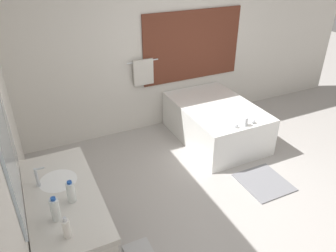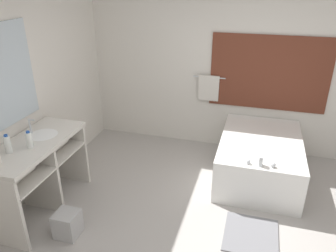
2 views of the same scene
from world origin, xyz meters
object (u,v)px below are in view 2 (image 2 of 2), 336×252
Objects in this scene: bathtub at (259,156)px; water_bottle_2 at (29,140)px; waste_bin at (68,224)px; water_bottle_1 at (8,144)px.

water_bottle_2 is (-2.40, -1.55, 0.68)m from bathtub.
water_bottle_1 is at bearing 174.77° from waste_bin.
water_bottle_1 is 0.21m from water_bottle_2.
waste_bin is at bearing -137.82° from bathtub.
water_bottle_2 is at bearing 46.59° from water_bottle_1.
water_bottle_2 is 0.69× the size of waste_bin.
waste_bin is (0.61, -0.06, -0.85)m from water_bottle_1.
water_bottle_1 reaches higher than water_bottle_2.
water_bottle_2 reaches higher than waste_bin.
bathtub is 2.62m from waste_bin.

